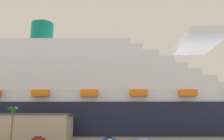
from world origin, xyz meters
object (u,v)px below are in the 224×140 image
object	(u,v)px
parked_car_red_hatchback	(39,139)
parked_car_blue_suv	(109,139)
palm_tree	(13,113)
cruise_ship	(87,98)

from	to	relation	value
parked_car_red_hatchback	parked_car_blue_suv	bearing A→B (deg)	-5.39
palm_tree	parked_car_blue_suv	size ratio (longest dim) A/B	2.57
parked_car_red_hatchback	parked_car_blue_suv	world-z (taller)	same
palm_tree	parked_car_red_hatchback	xyz separation A→B (m)	(6.88, 6.32, -8.09)
cruise_ship	parked_car_blue_suv	world-z (taller)	cruise_ship
cruise_ship	parked_car_red_hatchback	world-z (taller)	cruise_ship
parked_car_red_hatchback	cruise_ship	bearing A→B (deg)	74.44
cruise_ship	parked_car_blue_suv	size ratio (longest dim) A/B	55.41
cruise_ship	palm_tree	bearing A→B (deg)	-110.60
parked_car_blue_suv	palm_tree	bearing A→B (deg)	-172.15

